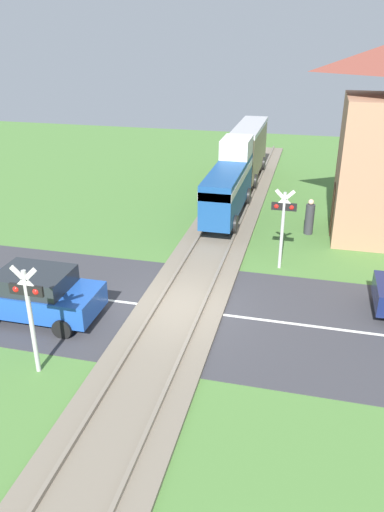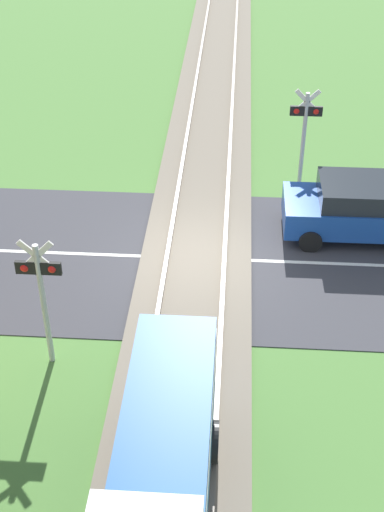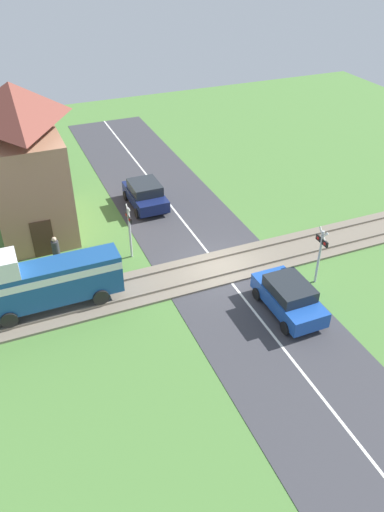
{
  "view_description": "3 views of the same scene",
  "coord_description": "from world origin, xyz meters",
  "px_view_note": "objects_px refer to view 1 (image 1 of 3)",
  "views": [
    {
      "loc": [
        3.67,
        -13.3,
        8.24
      ],
      "look_at": [
        0.0,
        1.58,
        1.2
      ],
      "focal_mm": 35.0,
      "sensor_mm": 36.0,
      "label": 1
    },
    {
      "loc": [
        -0.88,
        14.75,
        10.51
      ],
      "look_at": [
        0.0,
        1.58,
        1.2
      ],
      "focal_mm": 50.0,
      "sensor_mm": 36.0,
      "label": 2
    },
    {
      "loc": [
        -18.7,
        9.35,
        15.12
      ],
      "look_at": [
        0.0,
        1.58,
        1.2
      ],
      "focal_mm": 35.0,
      "sensor_mm": 36.0,
      "label": 3
    }
  ],
  "objects_px": {
    "pedestrian_by_station": "(309,218)",
    "crossing_signal_west_approach": "(29,306)",
    "train": "(240,163)",
    "car_near_crossing": "(36,294)",
    "crossing_signal_east_approach": "(283,219)"
  },
  "relations": [
    {
      "from": "crossing_signal_east_approach",
      "to": "crossing_signal_west_approach",
      "type": "bearing_deg",
      "value": -125.9
    },
    {
      "from": "train",
      "to": "car_near_crossing",
      "type": "relative_size",
      "value": 3.33
    },
    {
      "from": "train",
      "to": "crossing_signal_west_approach",
      "type": "height_order",
      "value": "train"
    },
    {
      "from": "car_near_crossing",
      "to": "train",
      "type": "bearing_deg",
      "value": 72.67
    },
    {
      "from": "car_near_crossing",
      "to": "pedestrian_by_station",
      "type": "relative_size",
      "value": 2.49
    },
    {
      "from": "car_near_crossing",
      "to": "pedestrian_by_station",
      "type": "height_order",
      "value": "pedestrian_by_station"
    },
    {
      "from": "train",
      "to": "car_near_crossing",
      "type": "distance_m",
      "value": 14.06
    },
    {
      "from": "train",
      "to": "crossing_signal_east_approach",
      "type": "bearing_deg",
      "value": -70.72
    },
    {
      "from": "pedestrian_by_station",
      "to": "crossing_signal_west_approach",
      "type": "bearing_deg",
      "value": -119.69
    },
    {
      "from": "crossing_signal_west_approach",
      "to": "pedestrian_by_station",
      "type": "height_order",
      "value": "crossing_signal_west_approach"
    },
    {
      "from": "train",
      "to": "pedestrian_by_station",
      "type": "distance_m",
      "value": 5.83
    },
    {
      "from": "crossing_signal_west_approach",
      "to": "pedestrian_by_station",
      "type": "distance_m",
      "value": 13.32
    },
    {
      "from": "crossing_signal_west_approach",
      "to": "car_near_crossing",
      "type": "bearing_deg",
      "value": 119.0
    },
    {
      "from": "crossing_signal_west_approach",
      "to": "pedestrian_by_station",
      "type": "bearing_deg",
      "value": 60.31
    },
    {
      "from": "train",
      "to": "crossing_signal_west_approach",
      "type": "xyz_separation_m",
      "value": [
        -2.82,
        -15.83,
        0.11
      ]
    }
  ]
}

